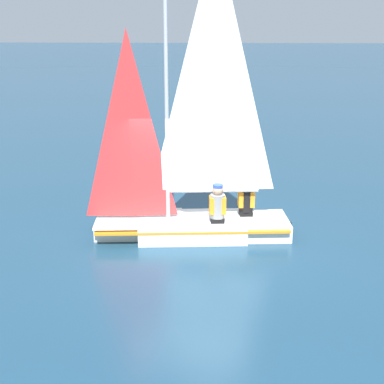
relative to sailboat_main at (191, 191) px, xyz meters
The scene contains 4 objects.
ground_plane 0.97m from the sailboat_main, 84.46° to the right, with size 260.00×260.00×0.00m, color navy.
sailboat_main is the anchor object (origin of this frame).
sailor_helm 0.66m from the sailboat_main, 104.06° to the right, with size 0.33×0.36×1.16m.
sailor_crew 1.25m from the sailboat_main, 74.30° to the right, with size 0.33×0.36×1.16m.
Camera 1 is at (-10.61, -0.67, 4.28)m, focal length 50.00 mm.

